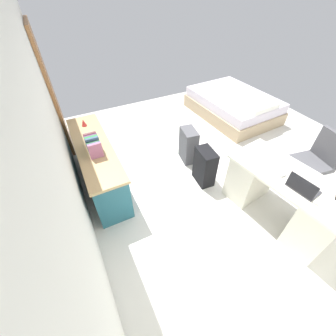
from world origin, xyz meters
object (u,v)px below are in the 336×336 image
(bed, at_px, (233,105))
(laptop, at_px, (303,187))
(suitcase_black, at_px, (205,167))
(figurine_small, at_px, (84,123))
(computer_mouse, at_px, (283,174))
(credenza, at_px, (98,165))
(desk, at_px, (281,196))
(suitcase_spare_grey, at_px, (188,145))
(office_chair, at_px, (312,165))

(bed, bearing_deg, laptop, 152.82)
(suitcase_black, xyz_separation_m, figurine_small, (1.29, 1.46, 0.48))
(computer_mouse, bearing_deg, suitcase_black, 16.51)
(credenza, xyz_separation_m, computer_mouse, (-1.64, -1.87, 0.40))
(credenza, xyz_separation_m, laptop, (-1.91, -1.86, 0.43))
(desk, height_order, figurine_small, figurine_small)
(laptop, bearing_deg, computer_mouse, -1.48)
(credenza, distance_m, suitcase_spare_grey, 1.52)
(laptop, bearing_deg, office_chair, -66.51)
(credenza, xyz_separation_m, bed, (0.79, -3.25, -0.12))
(figurine_small, bearing_deg, laptop, -143.13)
(desk, distance_m, computer_mouse, 0.39)
(credenza, height_order, bed, credenza)
(bed, distance_m, suitcase_black, 2.34)
(computer_mouse, bearing_deg, laptop, 170.98)
(laptop, bearing_deg, figurine_small, 36.87)
(desk, distance_m, suitcase_black, 1.12)
(credenza, bearing_deg, figurine_small, 0.15)
(credenza, height_order, laptop, laptop)
(credenza, relative_size, computer_mouse, 18.00)
(suitcase_black, distance_m, figurine_small, 2.01)
(desk, bearing_deg, suitcase_spare_grey, 15.63)
(bed, bearing_deg, desk, 152.63)
(office_chair, bearing_deg, figurine_small, 53.43)
(office_chair, height_order, bed, office_chair)
(office_chair, bearing_deg, suitcase_spare_grey, 43.28)
(computer_mouse, bearing_deg, figurine_small, 32.55)
(bed, bearing_deg, figurine_small, 93.72)
(credenza, distance_m, computer_mouse, 2.52)
(office_chair, xyz_separation_m, computer_mouse, (-0.14, 0.93, 0.34))
(desk, height_order, suitcase_black, desk)
(credenza, xyz_separation_m, suitcase_spare_grey, (-0.13, -1.51, -0.06))
(suitcase_black, height_order, computer_mouse, computer_mouse)
(suitcase_black, relative_size, laptop, 1.78)
(laptop, bearing_deg, credenza, 44.36)
(bed, bearing_deg, suitcase_spare_grey, 117.88)
(office_chair, distance_m, credenza, 3.18)
(office_chair, relative_size, credenza, 0.52)
(suitcase_spare_grey, bearing_deg, suitcase_black, -176.17)
(office_chair, bearing_deg, computer_mouse, 98.80)
(bed, relative_size, suitcase_spare_grey, 3.29)
(suitcase_spare_grey, xyz_separation_m, computer_mouse, (-1.51, -0.36, 0.46))
(desk, xyz_separation_m, credenza, (1.71, 1.95, -0.03))
(suitcase_black, height_order, laptop, laptop)
(figurine_small, bearing_deg, bed, -86.28)
(computer_mouse, distance_m, figurine_small, 2.91)
(bed, xyz_separation_m, suitcase_black, (-1.50, 1.79, 0.06))
(computer_mouse, bearing_deg, bed, -37.06)
(bed, xyz_separation_m, laptop, (-2.70, 1.39, 0.55))
(desk, height_order, credenza, desk)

